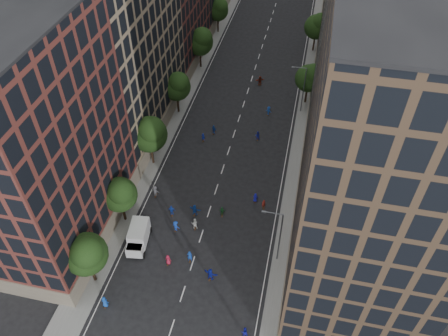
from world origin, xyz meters
The scene contains 36 objects.
ground centered at (0.00, 40.00, 0.00)m, with size 240.00×240.00×0.00m, color black.
sidewalk_left centered at (-12.00, 47.50, 0.07)m, with size 4.00×105.00×0.15m, color slate.
sidewalk_right centered at (12.00, 47.50, 0.07)m, with size 4.00×105.00×0.15m, color slate.
bldg_left_a centered at (-19.00, 11.00, 15.00)m, with size 14.00×22.00×30.00m, color #5C2923.
bldg_left_b centered at (-19.00, 35.00, 17.00)m, with size 14.00×26.00×34.00m, color #887359.
bldg_right_a centered at (19.00, 15.00, 18.00)m, with size 14.00×30.00×36.00m, color #463425.
bldg_right_b centered at (19.00, 44.00, 16.50)m, with size 14.00×28.00×33.00m, color #676055.
tree_left_0 centered at (-11.01, 3.85, 5.96)m, with size 5.20×5.20×8.83m.
tree_left_1 centered at (-11.02, 13.86, 5.55)m, with size 4.80×4.80×8.21m.
tree_left_2 centered at (-10.99, 25.83, 6.36)m, with size 5.60×5.60×9.45m.
tree_left_3 centered at (-11.02, 39.85, 5.82)m, with size 5.00×5.00×8.58m.
tree_left_4 centered at (-11.00, 55.84, 6.10)m, with size 5.40×5.40×9.08m.
tree_left_5 centered at (-11.02, 71.86, 5.68)m, with size 4.80×4.80×8.33m.
tree_right_a centered at (11.38, 47.85, 5.63)m, with size 5.00×5.00×8.39m.
tree_right_b centered at (11.39, 67.85, 5.96)m, with size 5.20×5.20×8.83m.
streetlamp_near centered at (10.37, 12.00, 5.17)m, with size 2.64×0.22×9.06m.
streetlamp_far centered at (10.37, 45.00, 5.17)m, with size 2.64×0.22×9.06m.
cargo_van centered at (-7.82, 10.55, 1.45)m, with size 3.08×5.43×2.75m.
skater_0 centered at (-8.50, 1.00, 0.89)m, with size 0.87×0.56×1.77m, color #1649B4.
skater_1 centered at (-0.41, 9.36, 0.94)m, with size 0.69×0.45×1.89m, color #1440AA.
skater_2 centered at (8.32, 1.00, 0.80)m, with size 0.77×0.60×1.59m, color #1517AB.
skater_3 centered at (-3.63, 13.74, 0.87)m, with size 1.12×0.64×1.73m, color #1740BE.
skater_4 centered at (-5.01, 16.28, 0.90)m, with size 1.05×0.44×1.79m, color #13339D.
skater_5 centered at (2.83, 7.32, 0.96)m, with size 1.79×0.57×1.93m, color #131FA2.
skater_6 centered at (-3.00, 8.32, 0.81)m, with size 0.79×0.52×1.62m, color #AB1C39.
skater_7 centered at (7.50, 20.44, 0.77)m, with size 0.56×0.37×1.54m, color maroon.
skater_8 centered at (-1.19, 14.66, 0.93)m, with size 0.90×0.70×1.86m, color beige.
skater_9 centered at (-8.50, 19.29, 0.93)m, with size 1.21×0.69×1.87m, color #48484D.
skater_10 centered at (2.00, 17.71, 0.83)m, with size 0.97×0.40×1.66m, color #1A5727.
skater_11 centered at (-1.84, 17.04, 0.93)m, with size 1.72×0.55×1.86m, color #123C99.
skater_12 centered at (6.15, 21.38, 0.76)m, with size 0.75×0.49×1.53m, color #1516AD.
skater_13 centered at (-4.74, 33.08, 0.77)m, with size 0.56×0.37×1.54m, color #172CBD.
skater_14 centered at (4.17, 35.37, 0.83)m, with size 0.80×0.62×1.65m, color #1620BA.
skater_15 centered at (4.98, 42.73, 0.84)m, with size 1.08×0.62×1.67m, color #1544B1.
skater_16 centered at (-3.43, 35.34, 0.85)m, with size 1.00×0.42×1.70m, color #143DA4.
skater_17 centered at (1.92, 52.00, 0.96)m, with size 1.78×0.57×1.92m, color maroon.
Camera 1 is at (10.95, -21.47, 48.10)m, focal length 35.00 mm.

